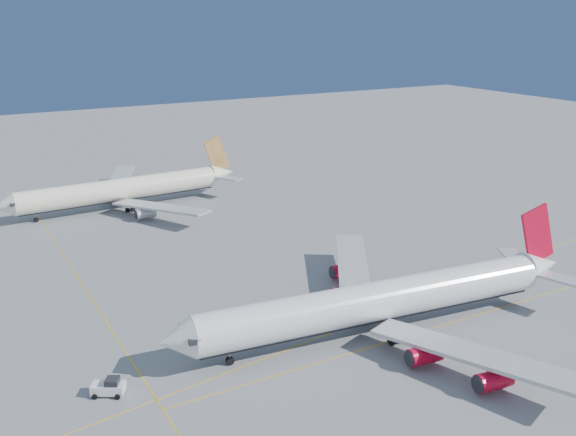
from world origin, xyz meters
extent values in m
plane|color=slate|center=(0.00, 0.00, 0.00)|extent=(500.00, 500.00, 0.00)
cube|color=gold|center=(5.00, -14.00, 0.01)|extent=(90.00, 0.18, 0.02)
cube|color=gold|center=(0.00, -6.00, 0.01)|extent=(118.86, 16.88, 0.02)
cube|color=gold|center=(-40.00, 30.00, 0.01)|extent=(0.18, 140.00, 0.02)
cylinder|color=white|center=(-5.75, -10.77, 5.19)|extent=(56.17, 11.57, 5.79)
cone|color=white|center=(-35.72, -7.64, 5.19)|extent=(5.07, 6.22, 5.79)
cone|color=white|center=(25.51, -14.05, 5.79)|extent=(7.52, 6.20, 5.50)
cube|color=black|center=(-33.83, -7.83, 5.79)|extent=(2.16, 5.63, 0.70)
cube|color=#B7B7BC|center=(-2.41, -27.42, 3.60)|extent=(14.73, 28.95, 0.55)
cube|color=#B7B7BC|center=(0.97, 4.81, 3.60)|extent=(19.68, 27.27, 0.55)
cube|color=red|center=(24.02, -13.89, 11.37)|extent=(7.68, 1.25, 10.56)
cylinder|color=gray|center=(-28.54, -8.39, 1.70)|extent=(0.24, 0.24, 2.29)
cylinder|color=black|center=(-28.54, -8.39, 0.55)|extent=(1.16, 0.81, 1.10)
cylinder|color=gray|center=(-5.19, -14.95, 1.70)|extent=(0.32, 0.32, 2.29)
cylinder|color=black|center=(-5.19, -14.95, 0.55)|extent=(1.19, 1.01, 1.10)
cylinder|color=gray|center=(-4.33, -6.81, 1.70)|extent=(0.32, 0.32, 2.29)
cylinder|color=black|center=(-4.33, -6.81, 0.55)|extent=(1.19, 1.01, 1.10)
cylinder|color=red|center=(-5.88, -21.82, 1.73)|extent=(5.02, 2.98, 2.49)
cylinder|color=red|center=(-2.57, -30.89, 1.73)|extent=(5.02, 2.98, 2.49)
cylinder|color=red|center=(-3.59, 0.05, 1.73)|extent=(5.02, 2.98, 2.49)
cylinder|color=red|center=(1.53, 8.25, 1.73)|extent=(5.02, 2.98, 2.49)
cylinder|color=#F1E7CD|center=(-21.10, 71.71, 4.83)|extent=(48.94, 7.57, 5.34)
cone|color=#F1E7CD|center=(-47.51, 70.50, 4.83)|extent=(4.46, 5.53, 5.34)
cone|color=#F1E7CD|center=(6.53, 72.98, 5.39)|extent=(6.79, 5.37, 5.08)
cube|color=black|center=(-45.73, 70.58, 5.39)|extent=(1.73, 5.14, 0.66)
cube|color=#B7B7BC|center=(-15.90, 57.21, 3.36)|extent=(16.81, 25.35, 0.52)
cube|color=#B7B7BC|center=(-17.25, 86.63, 3.36)|extent=(14.85, 26.01, 0.52)
cube|color=tan|center=(5.12, 72.91, 10.62)|extent=(7.22, 0.75, 9.92)
cylinder|color=gray|center=(-41.06, 70.80, 1.59)|extent=(0.22, 0.22, 2.16)
cylinder|color=black|center=(-41.06, 70.80, 0.52)|extent=(1.06, 0.70, 1.03)
cylinder|color=gray|center=(-19.99, 67.96, 1.59)|extent=(0.30, 0.30, 2.16)
cylinder|color=black|center=(-19.99, 67.96, 0.52)|extent=(1.07, 0.89, 1.03)
cylinder|color=gray|center=(-20.34, 75.55, 1.59)|extent=(0.30, 0.30, 2.16)
cylinder|color=black|center=(-20.34, 75.55, 0.52)|extent=(1.07, 0.89, 1.03)
cylinder|color=#B7B7BC|center=(-18.71, 59.71, 1.60)|extent=(4.60, 2.55, 2.34)
cylinder|color=#B7B7BC|center=(-19.81, 83.88, 1.60)|extent=(4.60, 2.55, 2.34)
cube|color=white|center=(-44.82, -7.50, 0.91)|extent=(4.51, 3.78, 1.21)
cube|color=black|center=(-44.29, -7.81, 1.82)|extent=(2.26, 2.30, 0.91)
cylinder|color=black|center=(-46.58, -7.71, 0.35)|extent=(0.79, 0.66, 0.71)
cylinder|color=black|center=(-45.51, -5.88, 0.35)|extent=(0.79, 0.66, 0.71)
cylinder|color=black|center=(-44.13, -9.13, 0.35)|extent=(0.79, 0.66, 0.71)
cylinder|color=black|center=(-43.06, -7.30, 0.35)|extent=(0.79, 0.66, 0.71)
camera|label=1|loc=(-59.64, -79.42, 45.56)|focal=40.00mm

